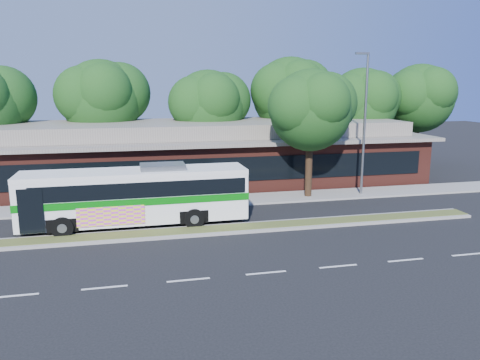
{
  "coord_description": "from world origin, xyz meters",
  "views": [
    {
      "loc": [
        -4.74,
        -21.28,
        7.13
      ],
      "look_at": [
        0.82,
        3.13,
        2.0
      ],
      "focal_mm": 35.0,
      "sensor_mm": 36.0,
      "label": 1
    }
  ],
  "objects": [
    {
      "name": "ground",
      "position": [
        0.0,
        0.0,
        0.0
      ],
      "size": [
        120.0,
        120.0,
        0.0
      ],
      "primitive_type": "plane",
      "color": "black",
      "rests_on": "ground"
    },
    {
      "name": "median_strip",
      "position": [
        0.0,
        0.6,
        0.07
      ],
      "size": [
        26.0,
        1.1,
        0.15
      ],
      "primitive_type": "cube",
      "color": "#4A4E21",
      "rests_on": "ground"
    },
    {
      "name": "sidewalk",
      "position": [
        0.0,
        6.4,
        0.06
      ],
      "size": [
        44.0,
        2.6,
        0.12
      ],
      "primitive_type": "cube",
      "color": "gray",
      "rests_on": "ground"
    },
    {
      "name": "plaza_building",
      "position": [
        0.0,
        12.99,
        2.13
      ],
      "size": [
        33.2,
        11.2,
        4.45
      ],
      "color": "#58231B",
      "rests_on": "ground"
    },
    {
      "name": "lamp_post",
      "position": [
        9.56,
        6.0,
        4.9
      ],
      "size": [
        0.93,
        0.18,
        9.07
      ],
      "color": "slate",
      "rests_on": "ground"
    },
    {
      "name": "tree_bg_b",
      "position": [
        -6.57,
        16.14,
        6.14
      ],
      "size": [
        6.69,
        6.0,
        9.0
      ],
      "color": "black",
      "rests_on": "ground"
    },
    {
      "name": "tree_bg_c",
      "position": [
        1.4,
        15.13,
        5.59
      ],
      "size": [
        6.24,
        5.6,
        8.26
      ],
      "color": "black",
      "rests_on": "ground"
    },
    {
      "name": "tree_bg_d",
      "position": [
        8.45,
        16.15,
        6.42
      ],
      "size": [
        6.91,
        6.2,
        9.37
      ],
      "color": "black",
      "rests_on": "ground"
    },
    {
      "name": "tree_bg_e",
      "position": [
        14.42,
        15.14,
        5.74
      ],
      "size": [
        6.47,
        5.8,
        8.5
      ],
      "color": "black",
      "rests_on": "ground"
    },
    {
      "name": "tree_bg_f",
      "position": [
        20.43,
        16.14,
        6.06
      ],
      "size": [
        6.69,
        6.0,
        8.92
      ],
      "color": "black",
      "rests_on": "ground"
    },
    {
      "name": "transit_bus",
      "position": [
        -4.73,
        2.4,
        1.76
      ],
      "size": [
        11.32,
        2.77,
        3.16
      ],
      "rotation": [
        0.0,
        0.0,
        0.01
      ],
      "color": "white",
      "rests_on": "ground"
    },
    {
      "name": "sedan",
      "position": [
        -10.04,
        9.69,
        0.66
      ],
      "size": [
        4.89,
        3.34,
        1.32
      ],
      "primitive_type": "imported",
      "rotation": [
        0.0,
        0.0,
        1.94
      ],
      "color": "silver",
      "rests_on": "ground"
    },
    {
      "name": "sidewalk_tree",
      "position": [
        6.37,
        6.32,
        5.67
      ],
      "size": [
        5.64,
        5.06,
        8.09
      ],
      "color": "black",
      "rests_on": "ground"
    }
  ]
}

